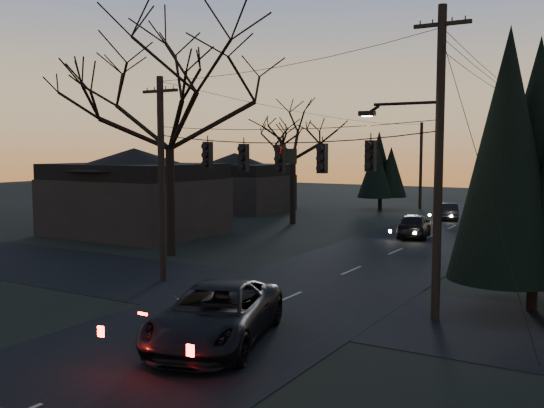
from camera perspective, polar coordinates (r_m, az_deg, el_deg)
The scene contains 17 objects.
ground_plane at distance 15.22m, azimuth -18.09°, elevation -16.34°, with size 160.00×160.00×0.00m, color black.
main_road at distance 31.65m, azimuth 10.36°, elevation -4.94°, with size 8.00×120.00×0.02m, color black.
cross_road at distance 22.73m, azimuth 1.45°, elevation -8.86°, with size 60.00×7.00×0.02m, color black.
utility_pole_right at distance 20.70m, azimuth 15.08°, elevation -10.47°, with size 5.00×0.30×10.00m, color black, non-canonical shape.
utility_pole_left at distance 26.11m, azimuth -10.21°, elevation -7.12°, with size 1.80×0.30×8.50m, color black, non-canonical shape.
utility_pole_far_r at distance 47.86m, azimuth 24.17°, elevation -1.91°, with size 1.80×0.30×8.50m, color black, non-canonical shape.
utility_pole_far_l at distance 58.00m, azimuth 13.74°, elevation -0.44°, with size 0.30×0.30×8.00m, color black, non-canonical shape.
span_signal_assembly at distance 22.17m, azimuth 0.94°, elevation 4.45°, with size 11.50×0.44×1.59m.
bare_tree_left at distance 31.72m, azimuth -9.66°, elevation 9.13°, with size 10.70×10.70×11.08m.
evergreen_right at distance 22.22m, azimuth 23.67°, elevation 3.38°, with size 4.32×4.32×8.80m.
bare_tree_dist at distance 44.78m, azimuth 1.98°, elevation 6.62°, with size 6.34×6.34×9.54m.
evergreen_dist at distance 55.81m, azimuth 10.18°, elevation 3.39°, with size 3.40×3.40×6.56m.
house_left_near at distance 40.42m, azimuth -12.80°, elevation 1.18°, with size 10.00×8.00×5.60m.
house_left_far at distance 54.79m, azimuth -3.52°, elevation 2.10°, with size 9.00×7.00×5.20m.
suv_near at distance 17.54m, azimuth -5.31°, elevation -10.35°, with size 2.76×5.98×1.66m, color black.
sedan_oncoming_a at distance 39.04m, azimuth 13.23°, elevation -1.97°, with size 1.81×4.49×1.53m, color black.
sedan_oncoming_b at distance 49.56m, azimuth 16.18°, elevation -0.67°, with size 1.38×3.96×1.31m, color black.
Camera 1 is at (10.76, -9.25, 5.52)m, focal length 40.00 mm.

